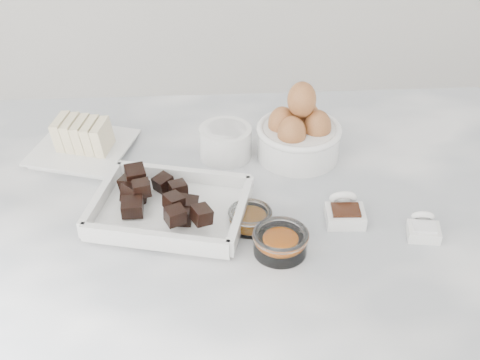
% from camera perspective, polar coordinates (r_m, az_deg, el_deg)
% --- Properties ---
extents(marble_slab, '(1.20, 0.80, 0.04)m').
position_cam_1_polar(marble_slab, '(1.07, -0.97, -3.58)').
color(marble_slab, silver).
rests_on(marble_slab, cabinet).
extents(chocolate_dish, '(0.27, 0.23, 0.06)m').
position_cam_1_polar(chocolate_dish, '(1.04, -6.02, -2.02)').
color(chocolate_dish, white).
rests_on(chocolate_dish, marble_slab).
extents(butter_plate, '(0.20, 0.20, 0.07)m').
position_cam_1_polar(butter_plate, '(1.22, -13.51, 3.24)').
color(butter_plate, white).
rests_on(butter_plate, marble_slab).
extents(sugar_ramekin, '(0.09, 0.09, 0.06)m').
position_cam_1_polar(sugar_ramekin, '(1.18, -1.25, 3.34)').
color(sugar_ramekin, white).
rests_on(sugar_ramekin, marble_slab).
extents(egg_bowl, '(0.15, 0.15, 0.14)m').
position_cam_1_polar(egg_bowl, '(1.18, 5.05, 4.01)').
color(egg_bowl, white).
rests_on(egg_bowl, marble_slab).
extents(honey_bowl, '(0.07, 0.07, 0.03)m').
position_cam_1_polar(honey_bowl, '(1.02, 0.86, -3.27)').
color(honey_bowl, white).
rests_on(honey_bowl, marble_slab).
extents(zest_bowl, '(0.08, 0.08, 0.04)m').
position_cam_1_polar(zest_bowl, '(0.98, 3.47, -5.24)').
color(zest_bowl, white).
rests_on(zest_bowl, marble_slab).
extents(vanilla_spoon, '(0.06, 0.07, 0.05)m').
position_cam_1_polar(vanilla_spoon, '(1.05, 8.92, -2.65)').
color(vanilla_spoon, white).
rests_on(vanilla_spoon, marble_slab).
extents(salt_spoon, '(0.05, 0.06, 0.04)m').
position_cam_1_polar(salt_spoon, '(1.05, 15.38, -3.95)').
color(salt_spoon, white).
rests_on(salt_spoon, marble_slab).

